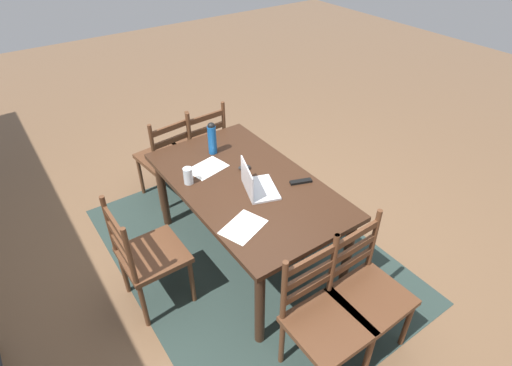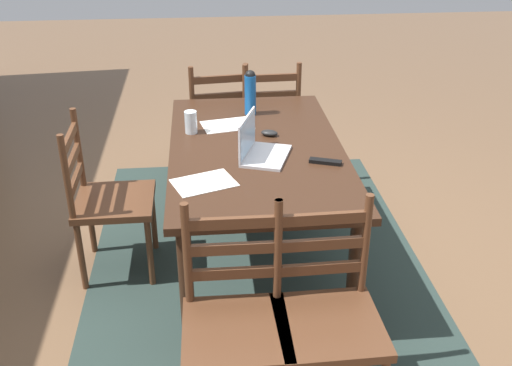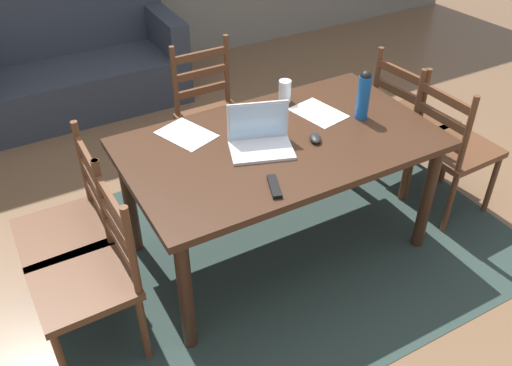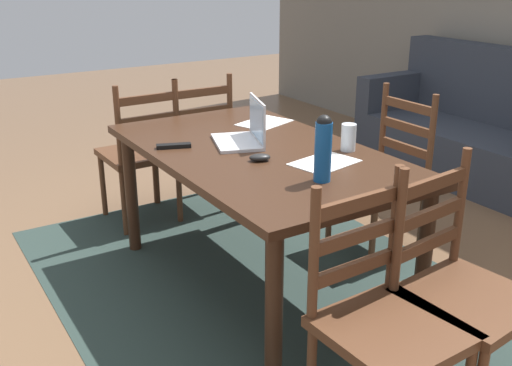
% 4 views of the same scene
% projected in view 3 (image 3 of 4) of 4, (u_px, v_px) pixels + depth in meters
% --- Properties ---
extents(ground_plane, '(14.00, 14.00, 0.00)m').
position_uv_depth(ground_plane, '(278.00, 245.00, 3.36)').
color(ground_plane, brown).
extents(area_rug, '(2.74, 1.98, 0.01)m').
position_uv_depth(area_rug, '(278.00, 245.00, 3.36)').
color(area_rug, '#283833').
rests_on(area_rug, ground).
extents(dining_table, '(1.66, 0.96, 0.76)m').
position_uv_depth(dining_table, '(280.00, 154.00, 2.97)').
color(dining_table, '#382114').
rests_on(dining_table, ground).
extents(chair_right_near, '(0.46, 0.46, 0.95)m').
position_uv_depth(chair_right_near, '(451.00, 148.00, 3.39)').
color(chair_right_near, '#56331E').
rests_on(chair_right_near, ground).
extents(chair_left_far, '(0.44, 0.44, 0.95)m').
position_uv_depth(chair_left_far, '(70.00, 230.00, 2.78)').
color(chair_left_far, '#56331E').
rests_on(chair_left_far, ground).
extents(chair_right_far, '(0.49, 0.49, 0.95)m').
position_uv_depth(chair_right_far, '(409.00, 121.00, 3.66)').
color(chair_right_far, '#56331E').
rests_on(chair_right_far, ground).
extents(chair_left_near, '(0.45, 0.45, 0.95)m').
position_uv_depth(chair_left_near, '(91.00, 278.00, 2.52)').
color(chair_left_near, '#56331E').
rests_on(chair_left_near, ground).
extents(chair_far_head, '(0.44, 0.44, 0.95)m').
position_uv_depth(chair_far_head, '(214.00, 118.00, 3.69)').
color(chair_far_head, '#56331E').
rests_on(chair_far_head, ground).
extents(couch, '(1.80, 0.80, 1.00)m').
position_uv_depth(couch, '(70.00, 65.00, 4.61)').
color(couch, '#2D333D').
rests_on(couch, ground).
extents(laptop, '(0.37, 0.31, 0.23)m').
position_uv_depth(laptop, '(260.00, 137.00, 2.83)').
color(laptop, silver).
rests_on(laptop, dining_table).
extents(water_bottle, '(0.07, 0.07, 0.29)m').
position_uv_depth(water_bottle, '(364.00, 94.00, 3.02)').
color(water_bottle, '#145199').
rests_on(water_bottle, dining_table).
extents(drinking_glass, '(0.07, 0.07, 0.13)m').
position_uv_depth(drinking_glass, '(285.00, 91.00, 3.22)').
color(drinking_glass, silver).
rests_on(drinking_glass, dining_table).
extents(computer_mouse, '(0.09, 0.12, 0.03)m').
position_uv_depth(computer_mouse, '(315.00, 138.00, 2.90)').
color(computer_mouse, black).
rests_on(computer_mouse, dining_table).
extents(tv_remote, '(0.10, 0.17, 0.02)m').
position_uv_depth(tv_remote, '(274.00, 186.00, 2.57)').
color(tv_remote, black).
rests_on(tv_remote, dining_table).
extents(paper_stack_left, '(0.27, 0.33, 0.00)m').
position_uv_depth(paper_stack_left, '(318.00, 113.00, 3.15)').
color(paper_stack_left, white).
rests_on(paper_stack_left, dining_table).
extents(paper_stack_right, '(0.30, 0.35, 0.00)m').
position_uv_depth(paper_stack_right, '(186.00, 134.00, 2.96)').
color(paper_stack_right, white).
rests_on(paper_stack_right, dining_table).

